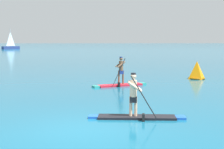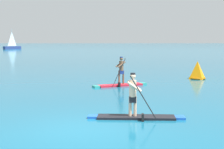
{
  "view_description": "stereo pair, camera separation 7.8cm",
  "coord_description": "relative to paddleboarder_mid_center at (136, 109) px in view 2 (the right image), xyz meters",
  "views": [
    {
      "loc": [
        0.77,
        -10.71,
        2.86
      ],
      "look_at": [
        1.01,
        6.27,
        1.09
      ],
      "focal_mm": 54.77,
      "sensor_mm": 36.0,
      "label": 1
    },
    {
      "loc": [
        0.85,
        -10.71,
        2.86
      ],
      "look_at": [
        1.01,
        6.27,
        1.09
      ],
      "focal_mm": 54.77,
      "sensor_mm": 36.0,
      "label": 2
    }
  ],
  "objects": [
    {
      "name": "ground",
      "position": [
        -1.82,
        -1.42,
        -0.35
      ],
      "size": [
        440.0,
        440.0,
        0.0
      ],
      "primitive_type": "plane",
      "color": "#145B7A"
    },
    {
      "name": "paddleboarder_mid_center",
      "position": [
        0.0,
        0.0,
        0.0
      ],
      "size": [
        3.53,
        0.97,
        1.71
      ],
      "rotation": [
        0.0,
        0.0,
        -0.06
      ],
      "color": "black",
      "rests_on": "ground"
    },
    {
      "name": "sailboat_left_horizon",
      "position": [
        -28.34,
        85.01,
        0.37
      ],
      "size": [
        4.53,
        4.4,
        5.78
      ],
      "rotation": [
        0.0,
        0.0,
        0.76
      ],
      "color": "navy",
      "rests_on": "ground"
    },
    {
      "name": "paddleboarder_far_right",
      "position": [
        -0.26,
        8.63,
        0.0
      ],
      "size": [
        3.41,
        1.87,
        1.83
      ],
      "rotation": [
        0.0,
        0.0,
        3.57
      ],
      "color": "red",
      "rests_on": "ground"
    },
    {
      "name": "race_marker_buoy",
      "position": [
        5.4,
        12.18,
        0.22
      ],
      "size": [
        1.21,
        1.21,
        1.29
      ],
      "color": "orange",
      "rests_on": "ground"
    }
  ]
}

